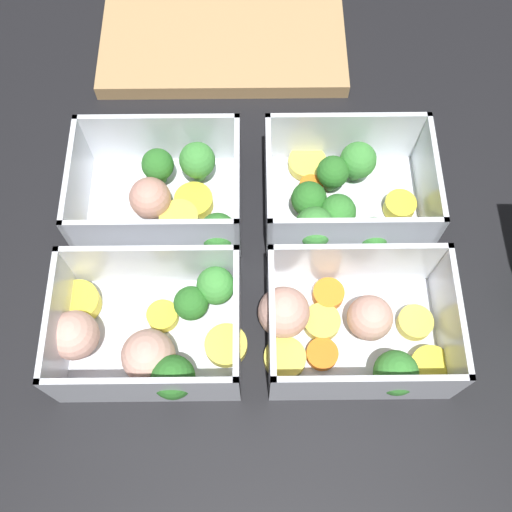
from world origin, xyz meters
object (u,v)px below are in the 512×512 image
Objects in this scene: container_near_left at (150,333)px; container_far_right at (343,195)px; container_far_left at (169,195)px; container_near_right at (353,329)px.

container_far_right is at bearing 37.56° from container_near_left.
container_far_left is at bearing 179.15° from container_far_right.
container_near_left is 0.18m from container_near_right.
container_near_right and container_far_left have the same top height.
container_near_right is 0.14m from container_far_right.
container_near_right is 1.11× the size of container_far_left.
container_near_left is 0.23m from container_far_right.
container_near_left is 1.17× the size of container_far_right.
container_near_left and container_far_right have the same top height.
container_near_left is 0.14m from container_far_left.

